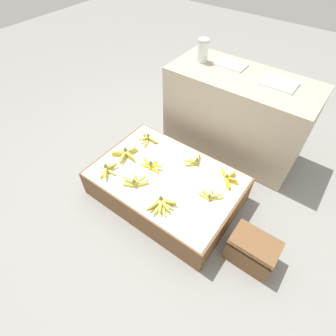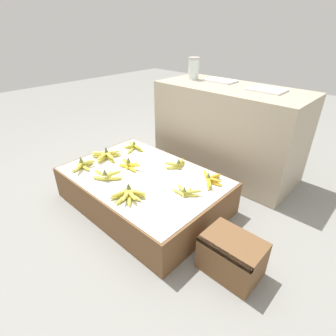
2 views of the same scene
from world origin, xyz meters
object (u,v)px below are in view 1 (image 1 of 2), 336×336
banana_bunch_back_right (228,178)px  glass_jar (203,50)px  banana_bunch_front_left (108,169)px  banana_bunch_middle_left (125,154)px  banana_bunch_middle_right (210,195)px  banana_bunch_back_left (148,138)px  banana_bunch_front_midleft (135,181)px  banana_bunch_middle_midleft (151,165)px  foam_tray_white (279,83)px  banana_bunch_back_midright (195,161)px  banana_bunch_front_midright (161,204)px  wooden_crate (252,250)px

banana_bunch_back_right → glass_jar: size_ratio=1.12×
banana_bunch_front_left → banana_bunch_middle_left: banana_bunch_middle_left is taller
banana_bunch_middle_right → banana_bunch_back_left: banana_bunch_back_left is taller
banana_bunch_front_midleft → banana_bunch_middle_left: size_ratio=0.84×
banana_bunch_front_midleft → banana_bunch_middle_left: bearing=145.7°
banana_bunch_front_left → banana_bunch_middle_left: 0.23m
banana_bunch_back_left → banana_bunch_front_midleft: bearing=-61.4°
banana_bunch_front_left → banana_bunch_front_midleft: size_ratio=1.01×
banana_bunch_front_midleft → banana_bunch_middle_midleft: size_ratio=1.05×
banana_bunch_front_left → foam_tray_white: size_ratio=0.78×
banana_bunch_back_left → banana_bunch_back_midright: bearing=1.5°
banana_bunch_back_left → banana_bunch_back_right: size_ratio=1.02×
banana_bunch_front_midright → banana_bunch_middle_left: bearing=158.1°
wooden_crate → glass_jar: 1.75m
banana_bunch_front_midright → banana_bunch_back_left: (-0.57, 0.52, -0.00)m
banana_bunch_middle_left → banana_bunch_back_midright: bearing=28.9°
foam_tray_white → glass_jar: bearing=-177.9°
banana_bunch_middle_right → banana_bunch_back_midright: size_ratio=0.97×
banana_bunch_middle_left → foam_tray_white: (0.86, 1.01, 0.51)m
banana_bunch_front_midright → banana_bunch_back_midright: bearing=94.9°
wooden_crate → banana_bunch_front_midright: banana_bunch_front_midright is taller
banana_bunch_middle_right → banana_bunch_back_right: banana_bunch_back_right is taller
glass_jar → banana_bunch_back_right: bearing=-43.0°
banana_bunch_back_midright → foam_tray_white: 0.94m
banana_bunch_front_left → wooden_crate: bearing=7.1°
banana_bunch_middle_right → foam_tray_white: 1.09m
banana_bunch_front_midleft → banana_bunch_middle_right: (0.56, 0.25, -0.01)m
banana_bunch_front_left → banana_bunch_back_left: bearing=88.6°
banana_bunch_middle_left → banana_bunch_middle_midleft: 0.28m
banana_bunch_back_left → foam_tray_white: size_ratio=0.82×
banana_bunch_front_midleft → glass_jar: size_ratio=1.08×
banana_bunch_middle_midleft → banana_bunch_back_left: banana_bunch_middle_midleft is taller
banana_bunch_front_midleft → banana_bunch_back_right: size_ratio=0.96×
banana_bunch_middle_right → banana_bunch_front_midleft: bearing=-156.2°
banana_bunch_front_midleft → foam_tray_white: (0.58, 1.20, 0.52)m
banana_bunch_back_left → banana_bunch_back_right: bearing=1.0°
banana_bunch_front_left → banana_bunch_back_midright: banana_bunch_front_left is taller
banana_bunch_middle_midleft → foam_tray_white: (0.59, 0.99, 0.52)m
banana_bunch_front_midleft → foam_tray_white: foam_tray_white is taller
wooden_crate → banana_bunch_back_midright: bearing=153.8°
banana_bunch_back_midright → banana_bunch_front_midleft: bearing=-118.2°
foam_tray_white → banana_bunch_front_left: bearing=-124.5°
banana_bunch_back_right → banana_bunch_back_midright: bearing=-179.8°
banana_bunch_front_midright → banana_bunch_middle_right: size_ratio=1.07×
banana_bunch_front_midleft → banana_bunch_back_right: bearing=39.7°
banana_bunch_front_midright → glass_jar: glass_jar is taller
banana_bunch_back_midright → banana_bunch_back_right: banana_bunch_back_midright is taller
banana_bunch_front_left → banana_bunch_front_midleft: (0.27, 0.04, 0.00)m
banana_bunch_back_left → glass_jar: (0.11, 0.70, 0.61)m
wooden_crate → foam_tray_white: (-0.42, 1.08, 0.70)m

